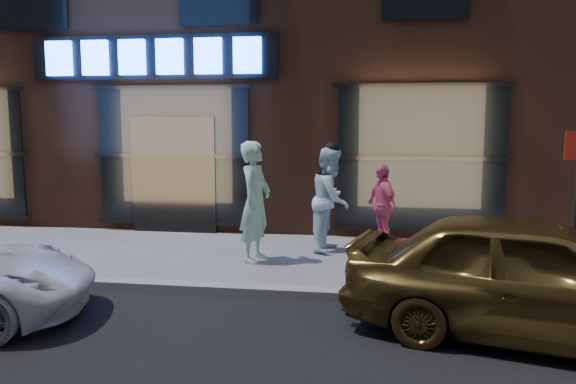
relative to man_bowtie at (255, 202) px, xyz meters
name	(u,v)px	position (x,y,z in m)	size (l,w,h in m)	color
ground	(79,287)	(-2.18, -1.81, -1.00)	(90.00, 90.00, 0.00)	slate
curb	(79,282)	(-2.18, -1.81, -0.94)	(60.00, 0.25, 0.12)	gray
storefront_building	(223,14)	(-2.18, 6.17, 4.15)	(30.20, 8.28, 10.30)	#54301E
man_bowtie	(255,202)	(0.00, 0.00, 0.00)	(0.73, 0.48, 2.00)	#BEF9C7
man_cap	(331,199)	(1.19, 0.94, -0.07)	(0.91, 0.71, 1.86)	silver
passerby	(382,206)	(2.09, 1.35, -0.23)	(0.90, 0.38, 1.54)	pink
gold_sedan	(537,278)	(3.66, -2.89, -0.31)	(1.62, 4.04, 1.38)	brown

